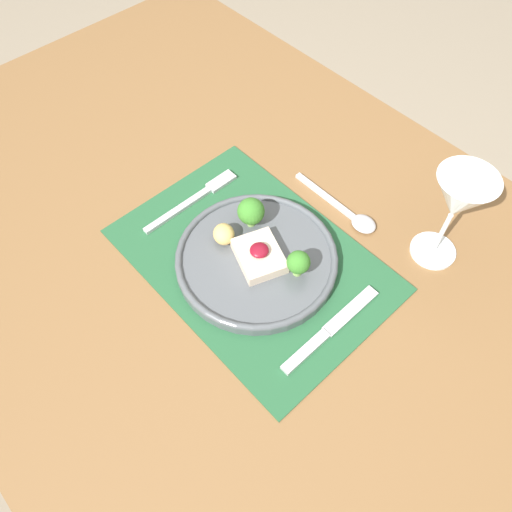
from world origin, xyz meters
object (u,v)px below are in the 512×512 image
knife (325,334)px  spoon (351,215)px  wine_glass_near (458,201)px  fork (197,197)px  dinner_plate (256,256)px

knife → spoon: size_ratio=1.09×
knife → wine_glass_near: size_ratio=1.12×
fork → spoon: size_ratio=1.09×
dinner_plate → spoon: (0.04, 0.19, -0.01)m
fork → dinner_plate: bearing=-6.1°
fork → spoon: spoon is taller
fork → wine_glass_near: size_ratio=1.12×
knife → spoon: spoon is taller
spoon → wine_glass_near: wine_glass_near is taller
wine_glass_near → knife: bearing=-94.1°
knife → wine_glass_near: 0.28m
fork → knife: size_ratio=1.00×
fork → spoon: bearing=37.6°
knife → wine_glass_near: (0.02, 0.25, 0.13)m
knife → spoon: (-0.12, 0.20, -0.00)m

